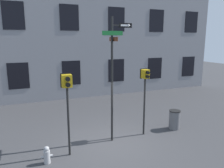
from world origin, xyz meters
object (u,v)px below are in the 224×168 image
Objects in this scene: street_sign_pole at (113,71)px; pedestrian_signal_left at (67,92)px; trash_bin at (174,120)px; fire_hydrant at (47,155)px; pedestrian_signal_right at (145,85)px.

pedestrian_signal_left is (-1.94, -0.51, -0.54)m from street_sign_pole.
pedestrian_signal_left is at bearing -173.89° from trash_bin.
street_sign_pole is 3.90m from fire_hydrant.
pedestrian_signal_left is 2.26m from fire_hydrant.
street_sign_pole reaches higher than pedestrian_signal_right.
trash_bin is at bearing 7.80° from fire_hydrant.
street_sign_pole reaches higher than pedestrian_signal_left.
pedestrian_signal_left is 5.46m from trash_bin.
pedestrian_signal_right is at bearing 10.74° from fire_hydrant.
fire_hydrant is at bearing -162.23° from pedestrian_signal_left.
pedestrian_signal_right is at bearing 8.97° from pedestrian_signal_left.
pedestrian_signal_right is (3.42, 0.54, -0.12)m from pedestrian_signal_left.
trash_bin is at bearing 0.60° from street_sign_pole.
fire_hydrant is (-0.83, -0.27, -2.09)m from pedestrian_signal_left.
pedestrian_signal_left is 4.88× the size of fire_hydrant.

